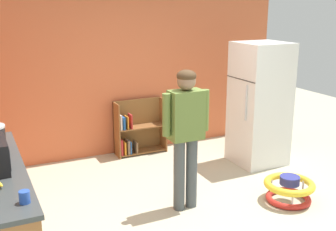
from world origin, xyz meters
The scene contains 7 objects.
ground_plane centered at (0.00, 0.00, 0.00)m, with size 12.00×12.00×0.00m, color #BEB89B.
back_wall centered at (0.00, 2.33, 1.35)m, with size 5.20×0.06×2.70m, color #CE653D.
refrigerator centered at (1.53, 1.02, 0.89)m, with size 0.73×0.68×1.78m.
bookshelf centered at (0.04, 2.15, 0.37)m, with size 0.80×0.28×0.85m.
standing_person centered at (-0.13, 0.18, 0.98)m, with size 0.57×0.22×1.62m.
baby_walker centered at (1.07, -0.22, 0.16)m, with size 0.60×0.60×0.32m.
blue_cup centered at (-1.98, -0.79, 0.95)m, with size 0.08×0.08×0.10m, color blue.
Camera 1 is at (-2.24, -3.79, 2.33)m, focal length 45.12 mm.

